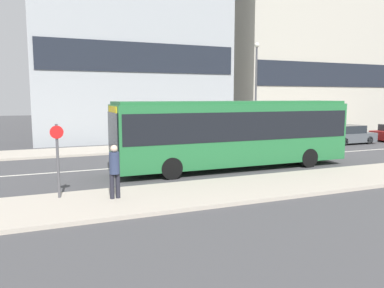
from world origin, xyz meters
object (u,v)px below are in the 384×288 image
Objects in this scene: city_bus at (234,130)px; parked_car_0 at (348,135)px; bus_stop_sign at (58,155)px; pedestrian_near_stop at (114,168)px; street_lamp at (256,83)px.

city_bus reaches higher than parked_car_0.
bus_stop_sign is (-21.19, -8.46, 0.95)m from parked_car_0.
parked_car_0 is 21.54m from pedestrian_near_stop.
parked_car_0 is 1.56× the size of bus_stop_sign.
parked_car_0 is at bearing 28.21° from city_bus.
street_lamp is at bearing 40.19° from pedestrian_near_stop.
street_lamp is at bearing 36.12° from bus_stop_sign.
parked_car_0 is 8.29m from street_lamp.
city_bus reaches higher than pedestrian_near_stop.
bus_stop_sign is at bearing -155.68° from city_bus.
street_lamp is (12.34, 11.08, 3.35)m from pedestrian_near_stop.
city_bus is 4.72× the size of bus_stop_sign.
pedestrian_near_stop is 0.25× the size of street_lamp.
city_bus is at bearing -128.08° from street_lamp.
bus_stop_sign is at bearing 153.56° from pedestrian_near_stop.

